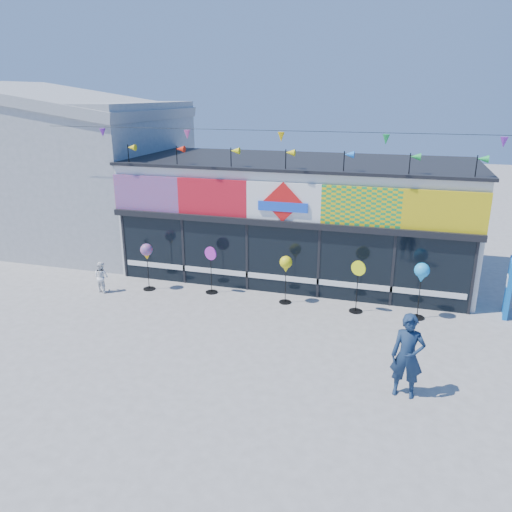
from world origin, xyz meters
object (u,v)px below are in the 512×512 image
at_px(spinner_1, 211,269).
at_px(child, 101,277).
at_px(adult_man, 408,356).
at_px(spinner_2, 286,266).
at_px(spinner_4, 422,274).
at_px(spinner_3, 357,285).
at_px(blue_sign, 509,287).
at_px(spinner_0, 147,253).

relative_size(spinner_1, child, 1.53).
bearing_deg(adult_man, spinner_2, 134.47).
xyz_separation_m(spinner_2, spinner_4, (4.01, -0.02, 0.14)).
bearing_deg(spinner_2, spinner_3, -1.67).
xyz_separation_m(blue_sign, adult_man, (-2.86, -5.20, 0.07)).
xyz_separation_m(spinner_1, spinner_3, (4.78, -0.18, 0.02)).
bearing_deg(spinner_0, spinner_2, 2.50).
xyz_separation_m(spinner_0, spinner_3, (6.92, 0.14, -0.43)).
bearing_deg(spinner_1, spinner_0, -171.39).
distance_m(spinner_1, spinner_2, 2.58).
height_order(blue_sign, adult_man, adult_man).
bearing_deg(spinner_4, blue_sign, 21.16).
xyz_separation_m(spinner_2, spinner_3, (2.22, -0.06, -0.38)).
bearing_deg(spinner_3, spinner_4, 1.38).
bearing_deg(spinner_1, spinner_4, -1.23).
xyz_separation_m(spinner_0, spinner_4, (8.71, 0.18, 0.09)).
xyz_separation_m(blue_sign, child, (-12.64, -1.78, -0.36)).
xyz_separation_m(blue_sign, spinner_0, (-11.24, -1.16, 0.41)).
relative_size(spinner_0, adult_man, 0.84).
bearing_deg(adult_man, spinner_4, 89.04).
bearing_deg(blue_sign, spinner_0, -165.73).
bearing_deg(spinner_0, child, -156.05).
bearing_deg(spinner_3, spinner_0, -178.84).
distance_m(spinner_1, adult_man, 7.61).
relative_size(spinner_0, spinner_2, 1.04).
xyz_separation_m(blue_sign, spinner_1, (-9.09, -0.84, -0.04)).
relative_size(spinner_1, spinner_2, 1.03).
distance_m(spinner_1, spinner_3, 4.78).
relative_size(blue_sign, spinner_3, 1.08).
distance_m(spinner_0, spinner_1, 2.22).
height_order(spinner_3, adult_man, adult_man).
relative_size(spinner_2, spinner_3, 0.95).
bearing_deg(spinner_0, spinner_1, 8.61).
bearing_deg(spinner_1, child, -165.05).
xyz_separation_m(spinner_0, adult_man, (8.38, -4.04, -0.33)).
xyz_separation_m(spinner_3, child, (-8.32, -0.76, -0.34)).
xyz_separation_m(blue_sign, spinner_2, (-6.54, -0.96, 0.36)).
height_order(adult_man, child, adult_man).
height_order(spinner_1, spinner_4, spinner_4).
bearing_deg(spinner_2, spinner_0, -177.50).
bearing_deg(spinner_1, spinner_3, -2.21).
distance_m(spinner_3, spinner_4, 1.86).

